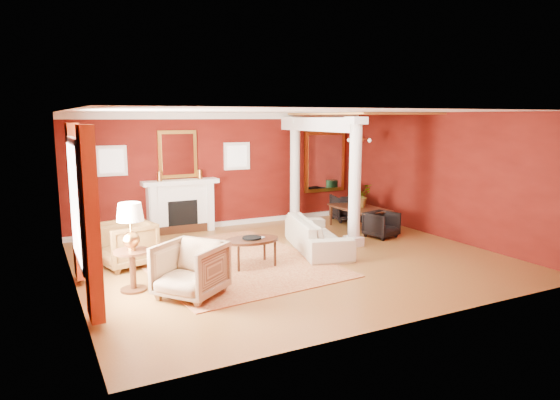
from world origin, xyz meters
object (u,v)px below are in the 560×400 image
dining_table (360,212)px  armchair_leopard (126,242)px  armchair_stripe (190,267)px  sofa (318,229)px  side_table (131,232)px  coffee_table (252,241)px

dining_table → armchair_leopard: bearing=94.9°
armchair_stripe → dining_table: size_ratio=0.60×
sofa → side_table: 4.10m
coffee_table → side_table: (-2.27, -0.37, 0.49)m
armchair_stripe → side_table: 1.13m
side_table → armchair_leopard: bearing=84.5°
side_table → dining_table: size_ratio=0.91×
coffee_table → side_table: 2.35m
armchair_leopard → side_table: bearing=-19.4°
armchair_stripe → side_table: bearing=-170.2°
sofa → armchair_leopard: armchair_leopard is taller
sofa → armchair_stripe: (-3.22, -1.50, 0.03)m
armchair_leopard → dining_table: armchair_leopard is taller
coffee_table → dining_table: 4.08m
armchair_stripe → armchair_leopard: bearing=158.3°
armchair_leopard → side_table: (-0.14, -1.41, 0.50)m
coffee_table → dining_table: size_ratio=0.66×
armchair_leopard → armchair_stripe: armchair_stripe is taller
armchair_leopard → armchair_stripe: 2.18m
armchair_leopard → dining_table: 5.88m
armchair_stripe → side_table: size_ratio=0.66×
sofa → side_table: side_table is taller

